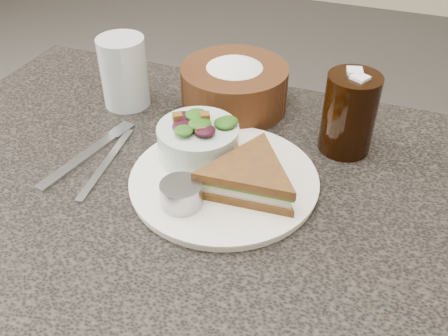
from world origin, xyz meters
name	(u,v)px	position (x,y,z in m)	size (l,w,h in m)	color
dining_table	(199,328)	(0.00, 0.00, 0.38)	(1.00, 0.70, 0.75)	black
dinner_plate	(224,180)	(0.05, 0.02, 0.76)	(0.28, 0.28, 0.01)	white
sandwich	(250,177)	(0.09, 0.00, 0.79)	(0.17, 0.17, 0.05)	brown
salad_bowl	(198,136)	(-0.01, 0.06, 0.80)	(0.13, 0.13, 0.07)	#B5CCC2
dressing_ramekin	(181,194)	(0.01, -0.06, 0.78)	(0.06, 0.06, 0.04)	#95979A
orange_wedge	(250,151)	(0.07, 0.08, 0.78)	(0.07, 0.07, 0.03)	orange
fork	(83,157)	(-0.19, 0.00, 0.75)	(0.02, 0.19, 0.01)	#A3AAB3
knife	(107,163)	(-0.15, 0.00, 0.75)	(0.01, 0.19, 0.00)	#A5A8AD
bread_basket	(234,80)	(-0.02, 0.24, 0.81)	(0.20, 0.20, 0.11)	#512D16
cola_glass	(350,110)	(0.20, 0.18, 0.82)	(0.08, 0.08, 0.14)	black
water_glass	(124,72)	(-0.21, 0.18, 0.81)	(0.09, 0.09, 0.13)	silver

